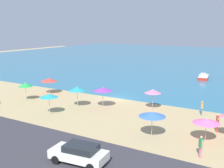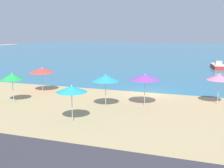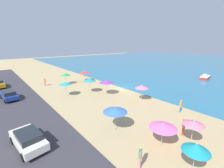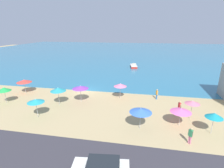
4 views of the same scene
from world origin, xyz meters
TOP-DOWN VIEW (x-y plane):
  - ground_plane at (0.00, 0.00)m, footprint 160.00×160.00m
  - sea at (0.00, 55.00)m, footprint 150.00×110.00m
  - beach_umbrella_1 at (-2.02, -6.46)m, footprint 2.23×2.23m
  - beach_umbrella_2 at (0.79, -4.93)m, footprint 2.42×2.42m
  - beach_umbrella_3 at (-10.08, -7.46)m, footprint 1.94×1.94m
  - beach_umbrella_7 at (6.45, -2.54)m, footprint 2.02×2.02m
  - beach_umbrella_8 at (-10.08, -2.96)m, footprint 2.49×2.49m
  - beach_umbrella_9 at (-2.91, -10.53)m, footprint 2.07×2.07m
  - skiff_nearshore at (7.01, 21.42)m, footprint 2.40×5.07m

SIDE VIEW (x-z plane):
  - ground_plane at x=0.00m, z-range 0.00..0.00m
  - sea at x=0.00m, z-range 0.00..0.05m
  - skiff_nearshore at x=7.01m, z-range -0.21..1.03m
  - beach_umbrella_8 at x=-10.08m, z-range 0.92..3.37m
  - beach_umbrella_3 at x=-10.08m, z-range 0.94..3.50m
  - beach_umbrella_9 at x=-2.91m, z-range 0.98..3.50m
  - beach_umbrella_7 at x=6.45m, z-range 0.99..3.56m
  - beach_umbrella_2 at x=0.79m, z-range 1.03..3.66m
  - beach_umbrella_1 at x=-2.02m, z-range 1.03..3.73m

